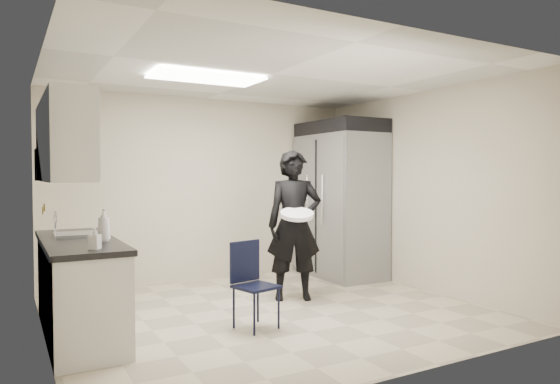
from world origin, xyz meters
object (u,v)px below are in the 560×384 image
commercial_fridge (340,206)px  man_tuxedo (294,225)px  lower_counter (79,290)px  folding_chair (256,287)px

commercial_fridge → man_tuxedo: bearing=-146.3°
lower_counter → man_tuxedo: man_tuxedo is taller
folding_chair → lower_counter: bearing=143.8°
commercial_fridge → folding_chair: (-2.24, -1.70, -0.64)m
lower_counter → commercial_fridge: 3.98m
man_tuxedo → folding_chair: bearing=-115.0°
lower_counter → folding_chair: lower_counter is taller
lower_counter → folding_chair: 1.67m
lower_counter → folding_chair: bearing=-22.1°
commercial_fridge → lower_counter: bearing=-164.1°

